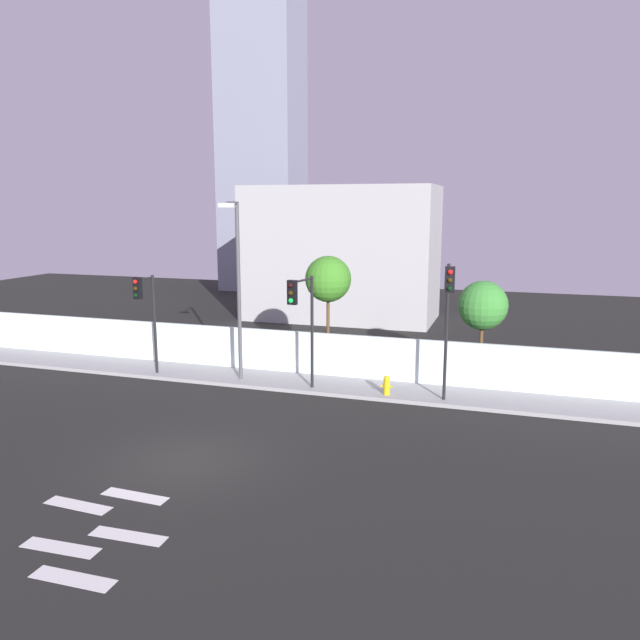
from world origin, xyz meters
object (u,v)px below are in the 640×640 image
at_px(traffic_light_center, 448,305).
at_px(roadside_tree_leftmost, 328,279).
at_px(traffic_light_left, 145,303).
at_px(street_lamp_curbside, 237,278).
at_px(roadside_tree_midleft, 483,306).
at_px(traffic_light_right, 301,309).
at_px(fire_hydrant, 387,384).

bearing_deg(traffic_light_center, roadside_tree_leftmost, 145.13).
distance_m(traffic_light_left, traffic_light_center, 12.47).
bearing_deg(traffic_light_left, roadside_tree_leftmost, 29.60).
height_order(street_lamp_curbside, roadside_tree_midleft, street_lamp_curbside).
xyz_separation_m(traffic_light_left, roadside_tree_midleft, (13.47, 3.87, -0.03)).
relative_size(traffic_light_left, traffic_light_right, 0.95).
bearing_deg(fire_hydrant, traffic_light_left, -177.53).
bearing_deg(roadside_tree_midleft, street_lamp_curbside, -160.01).
xyz_separation_m(fire_hydrant, roadside_tree_leftmost, (-3.39, 3.43, 3.52)).
xyz_separation_m(traffic_light_left, roadside_tree_leftmost, (6.81, 3.87, 0.82)).
height_order(traffic_light_right, fire_hydrant, traffic_light_right).
relative_size(traffic_light_left, traffic_light_center, 0.84).
height_order(fire_hydrant, roadside_tree_midleft, roadside_tree_midleft).
bearing_deg(roadside_tree_leftmost, street_lamp_curbside, -128.94).
xyz_separation_m(traffic_light_left, fire_hydrant, (10.21, 0.44, -2.71)).
height_order(traffic_light_left, traffic_light_right, traffic_light_right).
xyz_separation_m(fire_hydrant, roadside_tree_midleft, (3.26, 3.43, 2.68)).
xyz_separation_m(street_lamp_curbside, fire_hydrant, (6.16, -0.00, -3.89)).
distance_m(fire_hydrant, roadside_tree_leftmost, 5.97).
bearing_deg(street_lamp_curbside, traffic_light_right, -15.21).
bearing_deg(street_lamp_curbside, traffic_light_center, -3.42).
relative_size(street_lamp_curbside, roadside_tree_midleft, 1.71).
bearing_deg(traffic_light_center, street_lamp_curbside, 176.58).
height_order(traffic_light_left, roadside_tree_leftmost, roadside_tree_leftmost).
bearing_deg(roadside_tree_midleft, traffic_light_right, -146.47).
xyz_separation_m(street_lamp_curbside, roadside_tree_midleft, (9.42, 3.43, -1.21)).
distance_m(traffic_light_center, fire_hydrant, 4.00).
relative_size(traffic_light_right, roadside_tree_midleft, 1.05).
distance_m(street_lamp_curbside, roadside_tree_leftmost, 4.42).
bearing_deg(street_lamp_curbside, traffic_light_left, -173.75).
bearing_deg(traffic_light_center, traffic_light_left, 179.73).
distance_m(traffic_light_center, traffic_light_right, 5.42).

